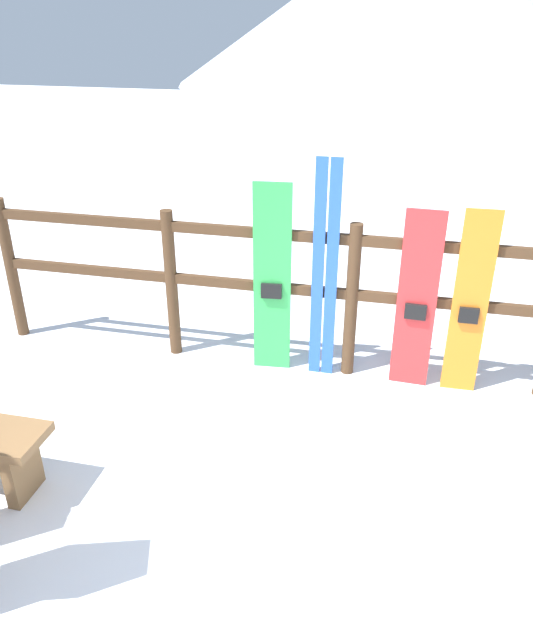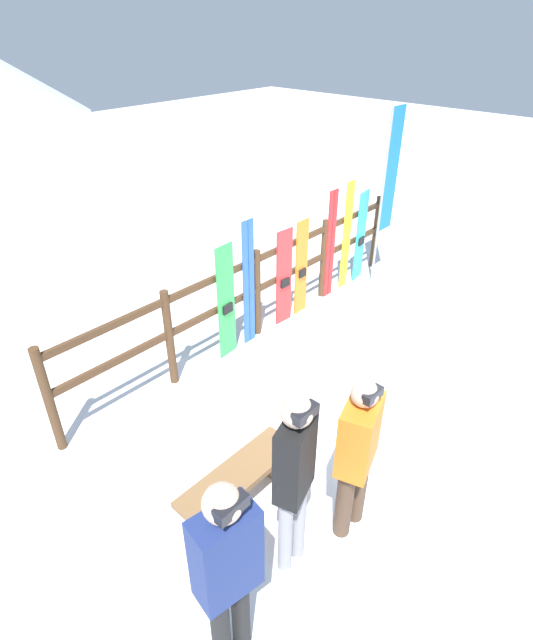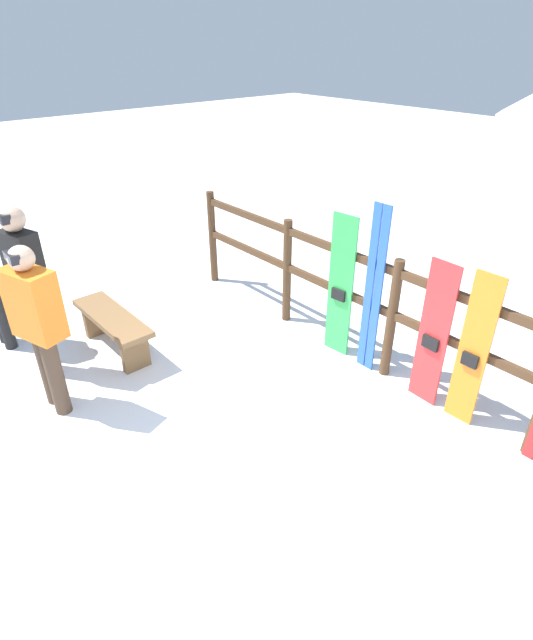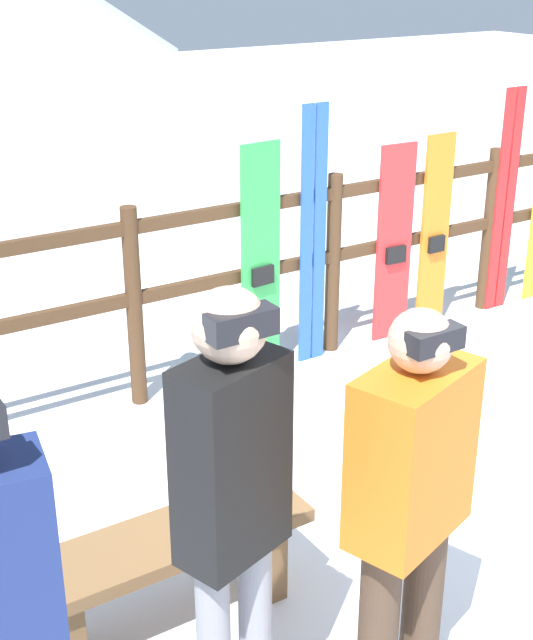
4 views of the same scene
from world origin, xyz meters
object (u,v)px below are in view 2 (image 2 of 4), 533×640
bench (239,481)px  snowboard_cyan (361,237)px  snowboard_green (226,303)px  ski_pair_blue (249,284)px  snowboard_orange (301,268)px  person_black (294,472)px  person_navy (227,569)px  rental_flag (388,182)px  ski_pair_yellow (347,236)px  person_orange (357,450)px  snowboard_red (284,278)px  ski_pair_red (331,245)px

bench → snowboard_cyan: 4.99m
snowboard_green → ski_pair_blue: size_ratio=0.89×
snowboard_green → snowboard_orange: size_ratio=1.07×
person_black → ski_pair_blue: person_black is taller
ski_pair_blue → person_navy: bearing=-137.3°
snowboard_cyan → ski_pair_blue: bearing=179.9°
person_navy → rental_flag: rental_flag is taller
person_black → ski_pair_yellow: 5.00m
person_orange → snowboard_cyan: person_orange is taller
snowboard_orange → snowboard_green: bearing=180.0°
rental_flag → person_navy: bearing=-157.0°
rental_flag → ski_pair_blue: bearing=175.0°
ski_pair_yellow → snowboard_cyan: (0.41, -0.00, -0.13)m
snowboard_green → snowboard_orange: (1.49, -0.00, -0.05)m
person_orange → ski_pair_blue: (1.49, 2.68, -0.05)m
person_orange → snowboard_cyan: (4.11, 2.68, -0.18)m
bench → person_black: (-0.09, -0.70, 0.73)m
person_orange → rental_flag: (4.33, 2.43, 0.73)m
person_black → rental_flag: (4.94, 2.28, 0.60)m
snowboard_red → rental_flag: (2.14, -0.25, 0.95)m
snowboard_green → snowboard_cyan: bearing=-0.0°
snowboard_red → ski_pair_red: ski_pair_red is taller
person_orange → snowboard_green: (1.08, 2.68, -0.15)m
ski_pair_blue → snowboard_orange: 1.10m
person_orange → ski_pair_yellow: size_ratio=0.92×
ski_pair_red → ski_pair_yellow: (0.42, 0.00, 0.02)m
ski_pair_blue → snowboard_red: bearing=-0.3°
bench → snowboard_red: size_ratio=0.86×
person_black → snowboard_green: person_black is taller
snowboard_orange → ski_pair_yellow: ski_pair_yellow is taller
person_orange → ski_pair_red: ski_pair_red is taller
bench → rental_flag: size_ratio=0.45×
person_black → rental_flag: bearing=24.8°
person_navy → ski_pair_yellow: person_navy is taller
ski_pair_blue → snowboard_green: bearing=-179.5°
bench → ski_pair_yellow: size_ratio=0.70×
person_navy → snowboard_red: (3.64, 2.70, -0.34)m
bench → snowboard_green: (1.60, 1.83, 0.45)m
person_orange → snowboard_red: person_orange is taller
person_navy → rental_flag: (5.77, 2.45, 0.61)m
snowboard_red → ski_pair_red: 1.09m
person_black → person_orange: 0.64m
person_black → snowboard_cyan: size_ratio=1.17×
person_orange → rental_flag: bearing=29.3°
snowboard_cyan → snowboard_orange: bearing=-180.0°
snowboard_green → snowboard_cyan: size_ratio=1.03×
ski_pair_yellow → ski_pair_blue: bearing=180.0°
person_orange → ski_pair_blue: bearing=60.9°
bench → ski_pair_red: 4.25m
ski_pair_blue → rental_flag: 2.96m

